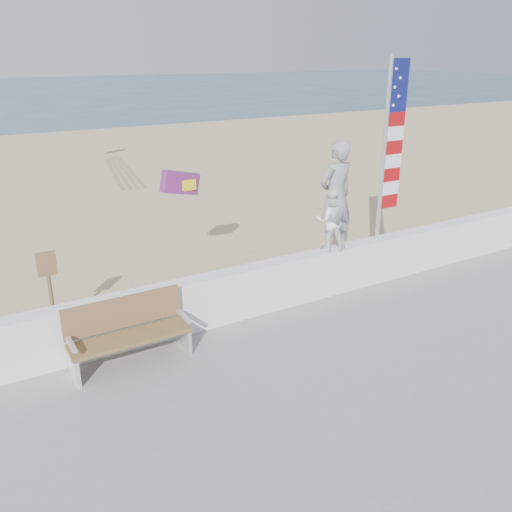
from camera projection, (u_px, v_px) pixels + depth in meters
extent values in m
plane|color=#314A62|center=(305.00, 378.00, 8.16)|extent=(220.00, 220.00, 0.00)
cube|color=tan|center=(121.00, 223.00, 15.38)|extent=(90.00, 40.00, 0.08)
cube|color=white|center=(240.00, 293.00, 9.54)|extent=(30.00, 0.35, 0.90)
imported|color=gray|center=(336.00, 196.00, 9.98)|extent=(0.80, 0.56, 2.07)
imported|color=white|center=(330.00, 220.00, 10.09)|extent=(0.70, 0.63, 1.19)
cube|color=brown|center=(130.00, 338.00, 8.06)|extent=(1.80, 0.50, 0.06)
cube|color=brown|center=(123.00, 312.00, 8.17)|extent=(1.80, 0.05, 0.50)
cube|color=white|center=(74.00, 368.00, 7.74)|extent=(0.06, 0.50, 0.40)
cube|color=silver|center=(72.00, 345.00, 7.56)|extent=(0.06, 0.45, 0.05)
cube|color=silver|center=(184.00, 338.00, 8.55)|extent=(0.06, 0.50, 0.40)
cube|color=silver|center=(184.00, 316.00, 8.37)|extent=(0.06, 0.45, 0.05)
cylinder|color=silver|center=(384.00, 152.00, 10.26)|extent=(0.08, 0.08, 3.50)
cube|color=#0F1451|center=(399.00, 85.00, 9.95)|extent=(0.44, 0.02, 0.95)
cube|color=#9E0A0C|center=(389.00, 201.00, 10.72)|extent=(0.44, 0.02, 0.26)
cube|color=white|center=(390.00, 188.00, 10.63)|extent=(0.44, 0.02, 0.26)
cube|color=#9E0A0C|center=(391.00, 175.00, 10.54)|extent=(0.44, 0.02, 0.26)
cube|color=white|center=(392.00, 161.00, 10.44)|extent=(0.44, 0.02, 0.26)
cube|color=#9E0A0C|center=(394.00, 147.00, 10.35)|extent=(0.44, 0.02, 0.26)
cube|color=white|center=(395.00, 133.00, 10.26)|extent=(0.44, 0.02, 0.26)
cube|color=#9E0A0C|center=(396.00, 119.00, 10.16)|extent=(0.44, 0.02, 0.26)
sphere|color=white|center=(393.00, 105.00, 10.00)|extent=(0.06, 0.06, 0.06)
sphere|color=white|center=(399.00, 96.00, 10.00)|extent=(0.06, 0.06, 0.06)
sphere|color=white|center=(395.00, 87.00, 9.89)|extent=(0.06, 0.06, 0.06)
sphere|color=white|center=(400.00, 78.00, 9.89)|extent=(0.06, 0.06, 0.06)
sphere|color=white|center=(396.00, 69.00, 9.78)|extent=(0.06, 0.06, 0.06)
cube|color=red|center=(180.00, 183.00, 10.82)|extent=(0.87, 0.34, 0.58)
cube|color=yellow|center=(187.00, 184.00, 10.91)|extent=(0.30, 0.22, 0.22)
cylinder|color=brown|center=(52.00, 299.00, 9.18)|extent=(0.07, 0.07, 1.20)
cube|color=brown|center=(47.00, 264.00, 8.94)|extent=(0.32, 0.03, 0.42)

